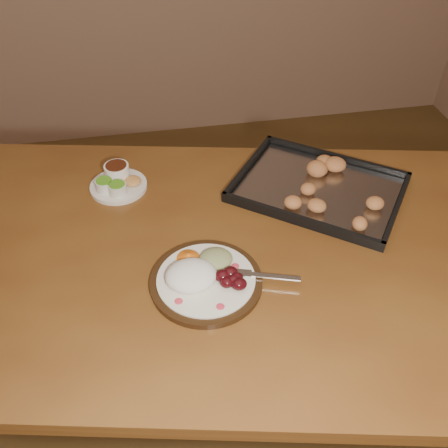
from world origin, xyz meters
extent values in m
cube|color=brown|center=(0.23, 0.19, 0.73)|extent=(1.65, 1.19, 0.04)
cylinder|color=#502918|center=(-0.36, 0.70, 0.35)|extent=(0.07, 0.07, 0.71)
cylinder|color=#502918|center=(0.97, 0.42, 0.35)|extent=(0.07, 0.07, 0.71)
cylinder|color=black|center=(0.21, 0.08, 0.76)|extent=(0.26, 0.26, 0.02)
cylinder|color=silver|center=(0.21, 0.08, 0.77)|extent=(0.22, 0.22, 0.01)
ellipsoid|color=#CE3145|center=(0.14, 0.03, 0.77)|extent=(0.02, 0.02, 0.00)
ellipsoid|color=#CE3145|center=(0.23, 0.00, 0.77)|extent=(0.02, 0.02, 0.00)
ellipsoid|color=#CE3145|center=(0.28, 0.11, 0.77)|extent=(0.02, 0.02, 0.00)
ellipsoid|color=#CE3145|center=(0.13, 0.11, 0.77)|extent=(0.02, 0.02, 0.00)
ellipsoid|color=white|center=(0.18, 0.08, 0.78)|extent=(0.13, 0.12, 0.05)
ellipsoid|color=#4A0A12|center=(0.25, 0.05, 0.78)|extent=(0.03, 0.03, 0.02)
ellipsoid|color=#4A0A12|center=(0.27, 0.06, 0.78)|extent=(0.03, 0.03, 0.02)
ellipsoid|color=#4A0A12|center=(0.26, 0.07, 0.78)|extent=(0.03, 0.03, 0.02)
ellipsoid|color=#4A0A12|center=(0.28, 0.04, 0.78)|extent=(0.03, 0.03, 0.02)
ellipsoid|color=#4A0A12|center=(0.25, 0.07, 0.78)|extent=(0.03, 0.03, 0.02)
ellipsoid|color=#4A0A12|center=(0.27, 0.05, 0.78)|extent=(0.03, 0.03, 0.02)
ellipsoid|color=tan|center=(0.24, 0.13, 0.78)|extent=(0.09, 0.09, 0.03)
cone|color=orange|center=(0.18, 0.15, 0.78)|extent=(0.07, 0.07, 0.02)
cube|color=white|center=(0.36, 0.06, 0.77)|extent=(0.12, 0.05, 0.00)
cube|color=white|center=(0.30, 0.08, 0.77)|extent=(0.04, 0.03, 0.00)
cylinder|color=white|center=(0.27, 0.08, 0.77)|extent=(0.03, 0.01, 0.00)
cylinder|color=white|center=(0.27, 0.08, 0.77)|extent=(0.03, 0.01, 0.00)
cylinder|color=white|center=(0.28, 0.09, 0.77)|extent=(0.03, 0.01, 0.00)
cylinder|color=white|center=(0.28, 0.09, 0.77)|extent=(0.03, 0.01, 0.00)
cylinder|color=silver|center=(0.02, 0.47, 0.76)|extent=(0.16, 0.16, 0.01)
cylinder|color=silver|center=(-0.01, 0.46, 0.78)|extent=(0.05, 0.05, 0.03)
cylinder|color=#4D971E|center=(-0.01, 0.46, 0.79)|extent=(0.04, 0.04, 0.00)
cylinder|color=silver|center=(0.02, 0.44, 0.78)|extent=(0.05, 0.05, 0.03)
cylinder|color=#4D971E|center=(0.02, 0.44, 0.79)|extent=(0.04, 0.04, 0.00)
cylinder|color=white|center=(0.02, 0.51, 0.78)|extent=(0.07, 0.07, 0.04)
cylinder|color=#3B170A|center=(0.02, 0.51, 0.80)|extent=(0.06, 0.06, 0.00)
ellipsoid|color=gold|center=(0.06, 0.47, 0.77)|extent=(0.05, 0.05, 0.02)
cube|color=black|center=(0.57, 0.36, 0.75)|extent=(0.54, 0.52, 0.01)
cube|color=black|center=(0.66, 0.49, 0.77)|extent=(0.36, 0.27, 0.02)
cube|color=black|center=(0.47, 0.24, 0.77)|extent=(0.36, 0.27, 0.02)
cube|color=black|center=(0.74, 0.23, 0.77)|extent=(0.20, 0.26, 0.02)
cube|color=black|center=(0.40, 0.49, 0.77)|extent=(0.20, 0.26, 0.02)
cube|color=silver|center=(0.57, 0.36, 0.76)|extent=(0.50, 0.48, 0.00)
ellipsoid|color=#B36F3E|center=(0.61, 0.33, 0.78)|extent=(0.05, 0.05, 0.03)
ellipsoid|color=#B36F3E|center=(0.66, 0.34, 0.78)|extent=(0.07, 0.07, 0.03)
ellipsoid|color=#B36F3E|center=(0.64, 0.43, 0.78)|extent=(0.05, 0.06, 0.03)
ellipsoid|color=#B36F3E|center=(0.54, 0.44, 0.78)|extent=(0.06, 0.07, 0.03)
ellipsoid|color=#B36F3E|center=(0.51, 0.44, 0.78)|extent=(0.06, 0.06, 0.03)
ellipsoid|color=#B36F3E|center=(0.52, 0.38, 0.78)|extent=(0.06, 0.06, 0.03)
ellipsoid|color=#B36F3E|center=(0.49, 0.35, 0.78)|extent=(0.06, 0.07, 0.03)
ellipsoid|color=#B36F3E|center=(0.52, 0.28, 0.78)|extent=(0.05, 0.06, 0.03)
ellipsoid|color=#B36F3E|center=(0.63, 0.27, 0.78)|extent=(0.07, 0.07, 0.03)
camera|label=1|loc=(0.11, -0.67, 1.61)|focal=40.00mm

